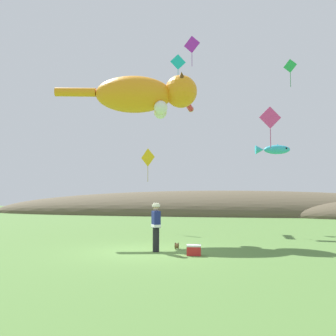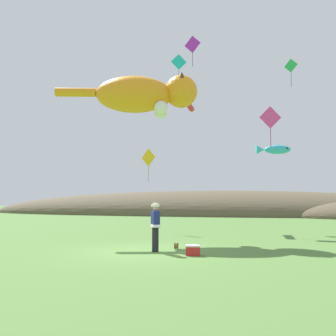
{
  "view_description": "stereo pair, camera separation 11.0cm",
  "coord_description": "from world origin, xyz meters",
  "px_view_note": "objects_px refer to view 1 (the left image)",
  "views": [
    {
      "loc": [
        3.69,
        -13.3,
        2.0
      ],
      "look_at": [
        0.0,
        4.0,
        3.36
      ],
      "focal_mm": 40.0,
      "sensor_mm": 36.0,
      "label": 1
    },
    {
      "loc": [
        3.79,
        -13.28,
        2.0
      ],
      "look_at": [
        0.0,
        4.0,
        3.36
      ],
      "focal_mm": 40.0,
      "sensor_mm": 36.0,
      "label": 2
    }
  ],
  "objects_px": {
    "kite_tube_streamer": "(189,106)",
    "kite_diamond_violet": "(192,45)",
    "kite_giant_cat": "(144,95)",
    "kite_fish_windsock": "(273,150)",
    "festival_attendant": "(156,225)",
    "kite_diamond_pink": "(270,118)",
    "kite_diamond_teal": "(178,62)",
    "picnic_cooler": "(194,250)",
    "kite_diamond_gold": "(148,158)",
    "kite_spool": "(177,246)",
    "kite_diamond_green": "(290,66)"
  },
  "relations": [
    {
      "from": "picnic_cooler",
      "to": "kite_fish_windsock",
      "type": "bearing_deg",
      "value": 72.33
    },
    {
      "from": "kite_diamond_pink",
      "to": "kite_spool",
      "type": "bearing_deg",
      "value": -135.43
    },
    {
      "from": "festival_attendant",
      "to": "kite_diamond_teal",
      "type": "distance_m",
      "value": 16.17
    },
    {
      "from": "kite_fish_windsock",
      "to": "kite_tube_streamer",
      "type": "bearing_deg",
      "value": 165.92
    },
    {
      "from": "kite_spool",
      "to": "kite_diamond_violet",
      "type": "xyz_separation_m",
      "value": [
        -0.73,
        9.29,
        11.81
      ]
    },
    {
      "from": "kite_spool",
      "to": "kite_giant_cat",
      "type": "distance_m",
      "value": 8.92
    },
    {
      "from": "kite_fish_windsock",
      "to": "kite_diamond_pink",
      "type": "distance_m",
      "value": 5.57
    },
    {
      "from": "picnic_cooler",
      "to": "kite_diamond_teal",
      "type": "relative_size",
      "value": 0.26
    },
    {
      "from": "kite_fish_windsock",
      "to": "kite_diamond_violet",
      "type": "height_order",
      "value": "kite_diamond_violet"
    },
    {
      "from": "picnic_cooler",
      "to": "kite_spool",
      "type": "bearing_deg",
      "value": 121.03
    },
    {
      "from": "picnic_cooler",
      "to": "kite_diamond_gold",
      "type": "distance_m",
      "value": 10.47
    },
    {
      "from": "kite_spool",
      "to": "kite_diamond_pink",
      "type": "relative_size",
      "value": 0.12
    },
    {
      "from": "festival_attendant",
      "to": "kite_diamond_violet",
      "type": "distance_m",
      "value": 14.96
    },
    {
      "from": "kite_diamond_violet",
      "to": "kite_diamond_gold",
      "type": "height_order",
      "value": "kite_diamond_violet"
    },
    {
      "from": "kite_giant_cat",
      "to": "kite_diamond_violet",
      "type": "distance_m",
      "value": 6.87
    },
    {
      "from": "kite_fish_windsock",
      "to": "kite_diamond_teal",
      "type": "xyz_separation_m",
      "value": [
        -6.27,
        2.05,
        6.68
      ]
    },
    {
      "from": "kite_spool",
      "to": "kite_diamond_pink",
      "type": "distance_m",
      "value": 7.71
    },
    {
      "from": "kite_giant_cat",
      "to": "kite_diamond_teal",
      "type": "bearing_deg",
      "value": 85.09
    },
    {
      "from": "kite_tube_streamer",
      "to": "kite_diamond_green",
      "type": "height_order",
      "value": "kite_diamond_green"
    },
    {
      "from": "kite_fish_windsock",
      "to": "kite_diamond_teal",
      "type": "height_order",
      "value": "kite_diamond_teal"
    },
    {
      "from": "kite_tube_streamer",
      "to": "kite_diamond_violet",
      "type": "xyz_separation_m",
      "value": [
        0.41,
        -1.28,
        3.77
      ]
    },
    {
      "from": "kite_diamond_teal",
      "to": "kite_diamond_gold",
      "type": "relative_size",
      "value": 1.02
    },
    {
      "from": "festival_attendant",
      "to": "kite_fish_windsock",
      "type": "xyz_separation_m",
      "value": [
        4.86,
        10.09,
        3.92
      ]
    },
    {
      "from": "festival_attendant",
      "to": "kite_diamond_teal",
      "type": "height_order",
      "value": "kite_diamond_teal"
    },
    {
      "from": "kite_diamond_green",
      "to": "kite_diamond_gold",
      "type": "distance_m",
      "value": 10.5
    },
    {
      "from": "kite_giant_cat",
      "to": "kite_fish_windsock",
      "type": "bearing_deg",
      "value": 34.63
    },
    {
      "from": "festival_attendant",
      "to": "kite_diamond_pink",
      "type": "xyz_separation_m",
      "value": [
        4.4,
        4.6,
        4.75
      ]
    },
    {
      "from": "kite_diamond_green",
      "to": "kite_giant_cat",
      "type": "bearing_deg",
      "value": -148.24
    },
    {
      "from": "kite_diamond_pink",
      "to": "kite_tube_streamer",
      "type": "bearing_deg",
      "value": 125.76
    },
    {
      "from": "kite_spool",
      "to": "kite_tube_streamer",
      "type": "xyz_separation_m",
      "value": [
        -1.14,
        10.56,
        8.04
      ]
    },
    {
      "from": "kite_fish_windsock",
      "to": "kite_spool",
      "type": "bearing_deg",
      "value": -114.79
    },
    {
      "from": "kite_diamond_violet",
      "to": "kite_diamond_teal",
      "type": "relative_size",
      "value": 1.01
    },
    {
      "from": "kite_diamond_green",
      "to": "kite_diamond_gold",
      "type": "bearing_deg",
      "value": -166.06
    },
    {
      "from": "kite_fish_windsock",
      "to": "kite_tube_streamer",
      "type": "height_order",
      "value": "kite_tube_streamer"
    },
    {
      "from": "kite_spool",
      "to": "kite_diamond_violet",
      "type": "relative_size",
      "value": 0.12
    },
    {
      "from": "kite_tube_streamer",
      "to": "kite_diamond_green",
      "type": "relative_size",
      "value": 1.05
    },
    {
      "from": "kite_diamond_violet",
      "to": "kite_diamond_pink",
      "type": "height_order",
      "value": "kite_diamond_violet"
    },
    {
      "from": "kite_diamond_pink",
      "to": "kite_diamond_green",
      "type": "relative_size",
      "value": 1.11
    },
    {
      "from": "kite_diamond_pink",
      "to": "kite_diamond_teal",
      "type": "bearing_deg",
      "value": 127.62
    },
    {
      "from": "kite_diamond_teal",
      "to": "kite_diamond_green",
      "type": "bearing_deg",
      "value": -13.85
    },
    {
      "from": "kite_tube_streamer",
      "to": "kite_diamond_violet",
      "type": "relative_size",
      "value": 0.91
    },
    {
      "from": "festival_attendant",
      "to": "kite_diamond_green",
      "type": "distance_m",
      "value": 15.01
    },
    {
      "from": "kite_tube_streamer",
      "to": "kite_diamond_green",
      "type": "xyz_separation_m",
      "value": [
        6.53,
        -1.13,
        1.91
      ]
    },
    {
      "from": "festival_attendant",
      "to": "picnic_cooler",
      "type": "xyz_separation_m",
      "value": [
        1.47,
        -0.56,
        -0.77
      ]
    },
    {
      "from": "kite_diamond_teal",
      "to": "kite_diamond_pink",
      "type": "height_order",
      "value": "kite_diamond_teal"
    },
    {
      "from": "festival_attendant",
      "to": "kite_spool",
      "type": "xyz_separation_m",
      "value": [
        0.61,
        0.87,
        -0.83
      ]
    },
    {
      "from": "kite_diamond_violet",
      "to": "kite_diamond_green",
      "type": "xyz_separation_m",
      "value": [
        6.12,
        0.14,
        -1.86
      ]
    },
    {
      "from": "kite_giant_cat",
      "to": "picnic_cooler",
      "type": "bearing_deg",
      "value": -59.68
    },
    {
      "from": "kite_tube_streamer",
      "to": "kite_diamond_gold",
      "type": "bearing_deg",
      "value": -121.64
    },
    {
      "from": "kite_spool",
      "to": "kite_diamond_pink",
      "type": "height_order",
      "value": "kite_diamond_pink"
    }
  ]
}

